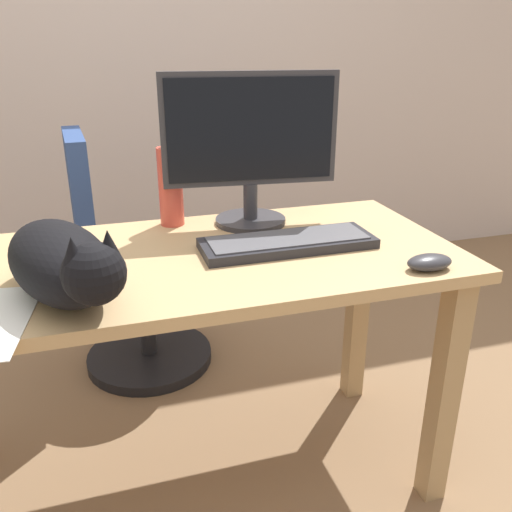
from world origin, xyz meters
name	(u,v)px	position (x,y,z in m)	size (l,w,h in m)	color
ground_plane	(194,478)	(0.00, 0.00, 0.00)	(8.00, 8.00, 0.00)	#846647
back_wall	(117,12)	(0.00, 1.51, 1.30)	(6.00, 0.04, 2.60)	beige
desk	(184,298)	(0.00, 0.00, 0.59)	(1.37, 0.61, 0.70)	tan
office_chair	(129,273)	(-0.10, 0.66, 0.39)	(0.48, 0.48, 0.91)	black
monitor	(250,144)	(0.23, 0.19, 0.93)	(0.48, 0.20, 0.41)	#333338
keyboard	(288,243)	(0.27, -0.02, 0.71)	(0.44, 0.15, 0.03)	#232328
cat	(63,262)	(-0.26, -0.16, 0.78)	(0.28, 0.59, 0.20)	black
computer_mouse	(429,262)	(0.53, -0.25, 0.72)	(0.11, 0.06, 0.04)	#333338
spray_bottle	(170,185)	(0.02, 0.25, 0.81)	(0.07, 0.07, 0.24)	#D84C3D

